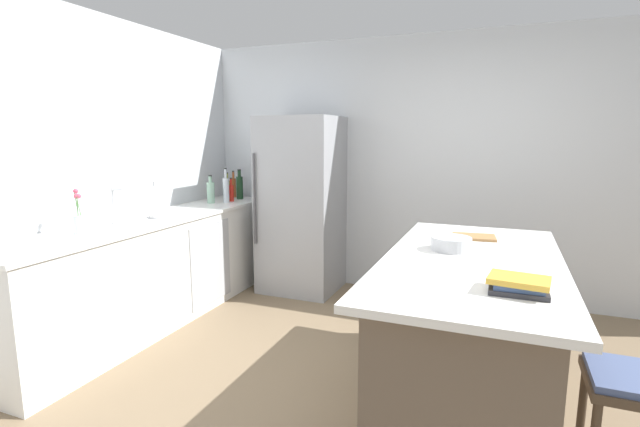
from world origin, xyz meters
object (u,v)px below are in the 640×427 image
(refrigerator, at_px, (301,205))
(sink_faucet, at_px, (115,205))
(flower_vase, at_px, (79,220))
(vinegar_bottle, at_px, (234,187))
(paper_towel_roll, at_px, (155,202))
(mixing_bowl, at_px, (451,244))
(gin_bottle, at_px, (211,192))
(soda_bottle, at_px, (226,189))
(olive_oil_bottle, at_px, (228,189))
(cookbook_stack, at_px, (519,285))
(hot_sauce_bottle, at_px, (231,192))
(cutting_board, at_px, (474,237))
(bar_stool, at_px, (632,401))
(wine_bottle, at_px, (240,187))
(kitchen_island, at_px, (468,332))

(refrigerator, xyz_separation_m, sink_faucet, (-0.89, -1.61, 0.18))
(flower_vase, height_order, vinegar_bottle, flower_vase)
(refrigerator, bearing_deg, paper_towel_roll, -122.77)
(paper_towel_roll, relative_size, mixing_bowl, 1.26)
(gin_bottle, bearing_deg, mixing_bowl, -23.39)
(gin_bottle, bearing_deg, soda_bottle, 41.85)
(olive_oil_bottle, bearing_deg, mixing_bowl, -28.86)
(refrigerator, relative_size, sink_faucet, 6.05)
(sink_faucet, bearing_deg, cookbook_stack, -10.33)
(hot_sauce_bottle, relative_size, cutting_board, 0.83)
(bar_stool, height_order, hot_sauce_bottle, hot_sauce_bottle)
(mixing_bowl, bearing_deg, hot_sauce_bottle, 151.88)
(wine_bottle, bearing_deg, flower_vase, -92.59)
(paper_towel_roll, height_order, vinegar_bottle, paper_towel_roll)
(hot_sauce_bottle, distance_m, gin_bottle, 0.23)
(flower_vase, relative_size, hot_sauce_bottle, 1.29)
(hot_sauce_bottle, xyz_separation_m, cookbook_stack, (2.80, -2.00, -0.07))
(soda_bottle, xyz_separation_m, mixing_bowl, (2.43, -1.21, -0.10))
(bar_stool, distance_m, paper_towel_roll, 3.48)
(gin_bottle, bearing_deg, paper_towel_roll, -85.30)
(refrigerator, distance_m, cookbook_stack, 2.96)
(vinegar_bottle, distance_m, wine_bottle, 0.18)
(gin_bottle, distance_m, cutting_board, 2.76)
(soda_bottle, bearing_deg, hot_sauce_bottle, 85.43)
(sink_faucet, xyz_separation_m, gin_bottle, (0.00, 1.27, -0.04))
(gin_bottle, bearing_deg, sink_faucet, -90.16)
(gin_bottle, bearing_deg, vinegar_bottle, 93.66)
(vinegar_bottle, relative_size, wine_bottle, 0.91)
(paper_towel_roll, xyz_separation_m, hot_sauce_bottle, (0.05, 1.11, -0.04))
(bar_stool, xyz_separation_m, cutting_board, (-0.72, 1.19, 0.39))
(flower_vase, distance_m, hot_sauce_bottle, 1.83)
(refrigerator, xyz_separation_m, mixing_bowl, (1.67, -1.44, 0.05))
(sink_faucet, bearing_deg, flower_vase, -85.55)
(vinegar_bottle, bearing_deg, kitchen_island, -32.66)
(wine_bottle, height_order, cookbook_stack, wine_bottle)
(vinegar_bottle, distance_m, mixing_bowl, 3.04)
(paper_towel_roll, distance_m, wine_bottle, 1.30)
(paper_towel_roll, relative_size, hot_sauce_bottle, 1.24)
(soda_bottle, bearing_deg, sink_faucet, -95.06)
(wine_bottle, height_order, hot_sauce_bottle, wine_bottle)
(hot_sauce_bottle, distance_m, cookbook_stack, 3.44)
(wine_bottle, relative_size, cutting_board, 1.08)
(cookbook_stack, bearing_deg, kitchen_island, 112.90)
(flower_vase, relative_size, paper_towel_roll, 1.04)
(flower_vase, bearing_deg, bar_stool, -4.38)
(wine_bottle, xyz_separation_m, gin_bottle, (-0.12, -0.38, -0.02))
(kitchen_island, xyz_separation_m, wine_bottle, (-2.58, 1.64, 0.60))
(refrigerator, bearing_deg, bar_stool, -41.71)
(sink_faucet, bearing_deg, wine_bottle, 85.88)
(cookbook_stack, bearing_deg, bar_stool, -10.26)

